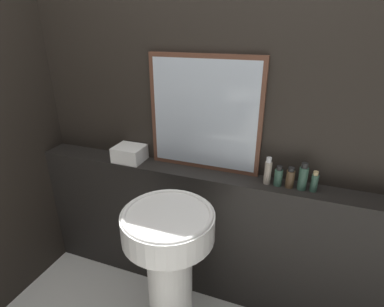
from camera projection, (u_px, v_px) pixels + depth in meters
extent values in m
cube|color=black|center=(214.00, 110.00, 1.76)|extent=(8.00, 0.06, 2.50)
cube|color=black|center=(206.00, 233.00, 1.97)|extent=(2.34, 0.18, 0.89)
cylinder|color=white|center=(171.00, 289.00, 1.66)|extent=(0.24, 0.24, 0.72)
cylinder|color=white|center=(168.00, 226.00, 1.49)|extent=(0.47, 0.47, 0.14)
torus|color=white|center=(168.00, 214.00, 1.46)|extent=(0.45, 0.45, 0.02)
cube|color=#563323|center=(205.00, 115.00, 1.74)|extent=(0.68, 0.03, 0.68)
cube|color=#B2BCC6|center=(204.00, 115.00, 1.73)|extent=(0.63, 0.02, 0.63)
cube|color=white|center=(130.00, 153.00, 1.95)|extent=(0.19, 0.16, 0.10)
cylinder|color=gray|center=(268.00, 173.00, 1.66)|extent=(0.04, 0.04, 0.13)
cylinder|color=silver|center=(269.00, 160.00, 1.63)|extent=(0.03, 0.03, 0.03)
cylinder|color=#2D4C3D|center=(278.00, 177.00, 1.65)|extent=(0.04, 0.04, 0.09)
cylinder|color=black|center=(279.00, 168.00, 1.62)|extent=(0.03, 0.03, 0.02)
cylinder|color=#4C3823|center=(290.00, 179.00, 1.63)|extent=(0.05, 0.05, 0.10)
cylinder|color=black|center=(291.00, 169.00, 1.60)|extent=(0.03, 0.03, 0.02)
cylinder|color=#2D4C3D|center=(303.00, 179.00, 1.60)|extent=(0.05, 0.05, 0.13)
cylinder|color=black|center=(305.00, 166.00, 1.57)|extent=(0.03, 0.03, 0.03)
cylinder|color=#2D4C3D|center=(314.00, 183.00, 1.59)|extent=(0.04, 0.04, 0.10)
cylinder|color=tan|center=(316.00, 173.00, 1.56)|extent=(0.03, 0.03, 0.02)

